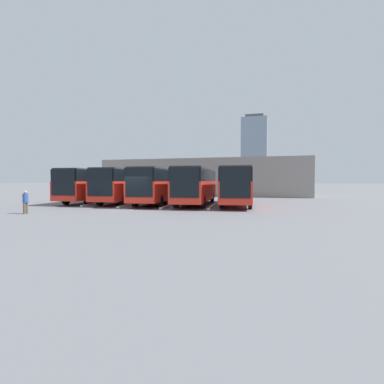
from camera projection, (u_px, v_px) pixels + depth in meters
name	position (u px, v px, depth m)	size (l,w,h in m)	color
ground_plane	(132.00, 209.00, 22.84)	(600.00, 600.00, 0.00)	slate
bus_0	(237.00, 185.00, 26.45)	(3.56, 11.10, 3.30)	red
curb_divider_0	(213.00, 206.00, 25.46)	(0.24, 6.88, 0.15)	#B2B2AD
bus_1	(196.00, 185.00, 27.02)	(3.56, 11.10, 3.30)	red
curb_divider_1	(171.00, 205.00, 26.04)	(0.24, 6.88, 0.15)	#B2B2AD
bus_2	(159.00, 185.00, 28.05)	(3.56, 11.10, 3.30)	red
curb_divider_2	(134.00, 204.00, 27.06)	(0.24, 6.88, 0.15)	#B2B2AD
bus_3	(126.00, 184.00, 29.39)	(3.56, 11.10, 3.30)	red
curb_divider_3	(101.00, 203.00, 28.40)	(0.24, 6.88, 0.15)	#B2B2AD
bus_4	(95.00, 184.00, 30.52)	(3.56, 11.10, 3.30)	red
pedestrian	(25.00, 201.00, 19.79)	(0.35, 0.36, 1.54)	brown
station_building	(209.00, 178.00, 48.25)	(30.39, 16.56, 5.40)	gray
office_tower	(255.00, 151.00, 231.65)	(19.17, 19.17, 52.75)	#7F8EA3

